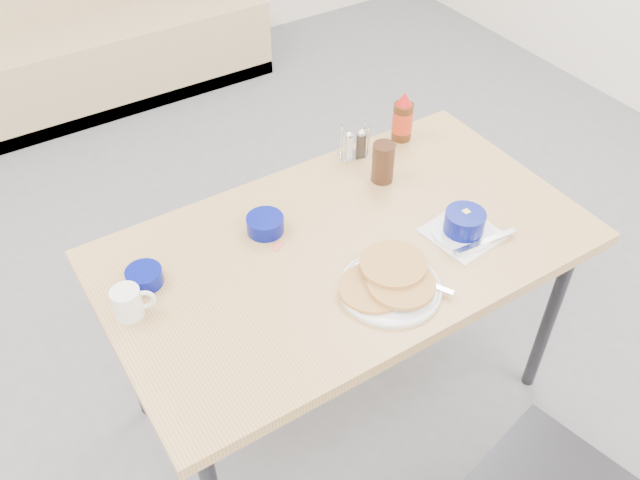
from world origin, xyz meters
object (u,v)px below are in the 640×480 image
dining_table (346,258)px  grits_setting (464,225)px  creamer_bowl (144,277)px  booth_bench (93,36)px  condiment_caddy (355,146)px  pancake_plate (390,283)px  butter_bowl (265,224)px  coffee_mug (129,302)px  amber_tumbler (383,162)px  syrup_bottle (403,119)px

dining_table → grits_setting: (0.31, -0.15, 0.10)m
dining_table → creamer_bowl: (-0.55, 0.16, 0.08)m
booth_bench → condiment_caddy: (0.26, -2.19, 0.45)m
pancake_plate → butter_bowl: same height
dining_table → butter_bowl: bearing=135.1°
dining_table → coffee_mug: coffee_mug is taller
coffee_mug → creamer_bowl: 0.11m
pancake_plate → amber_tumbler: bearing=56.2°
pancake_plate → syrup_bottle: syrup_bottle is taller
coffee_mug → amber_tumbler: amber_tumbler is taller
creamer_bowl → butter_bowl: 0.38m
butter_bowl → syrup_bottle: (0.63, 0.17, 0.05)m
butter_bowl → amber_tumbler: bearing=2.1°
coffee_mug → amber_tumbler: size_ratio=0.82×
dining_table → coffee_mug: 0.63m
pancake_plate → butter_bowl: 0.42m
amber_tumbler → syrup_bottle: 0.25m
pancake_plate → amber_tumbler: (0.27, 0.40, 0.05)m
booth_bench → syrup_bottle: bearing=-78.3°
pancake_plate → creamer_bowl: size_ratio=2.78×
condiment_caddy → syrup_bottle: syrup_bottle is taller
coffee_mug → condiment_caddy: bearing=16.8°
booth_bench → amber_tumbler: size_ratio=14.22×
coffee_mug → amber_tumbler: bearing=7.3°
creamer_bowl → condiment_caddy: condiment_caddy is taller
grits_setting → condiment_caddy: bearing=95.6°
amber_tumbler → condiment_caddy: amber_tumbler is taller
amber_tumbler → syrup_bottle: syrup_bottle is taller
butter_bowl → booth_bench: bearing=85.8°
grits_setting → butter_bowl: 0.58m
amber_tumbler → syrup_bottle: (0.19, 0.15, 0.01)m
booth_bench → condiment_caddy: 2.26m
creamer_bowl → syrup_bottle: bearing=10.1°
booth_bench → amber_tumbler: booth_bench is taller
creamer_bowl → butter_bowl: butter_bowl is taller
grits_setting → syrup_bottle: syrup_bottle is taller
booth_bench → grits_setting: booth_bench is taller
booth_bench → coffee_mug: bearing=-104.2°
grits_setting → amber_tumbler: amber_tumbler is taller
creamer_bowl → butter_bowl: (0.38, 0.01, 0.00)m
dining_table → syrup_bottle: 0.59m
butter_bowl → amber_tumbler: size_ratio=0.83×
grits_setting → amber_tumbler: (-0.05, 0.34, 0.03)m
pancake_plate → booth_bench: bearing=89.9°
booth_bench → dining_table: 2.56m
pancake_plate → creamer_bowl: (-0.55, 0.37, 0.00)m
pancake_plate → creamer_bowl: pancake_plate is taller
amber_tumbler → syrup_bottle: size_ratio=0.74×
grits_setting → coffee_mug: bearing=166.4°
booth_bench → grits_setting: 2.74m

